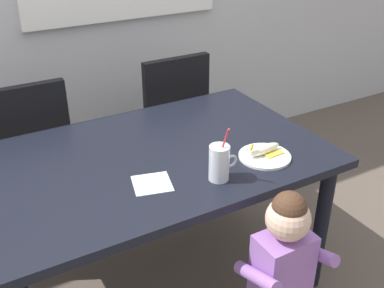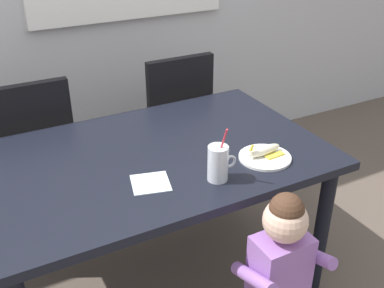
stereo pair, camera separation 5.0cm
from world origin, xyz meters
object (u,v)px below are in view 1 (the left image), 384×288
Objects in this scene: toddler_standing at (283,260)px; snack_plate at (265,156)px; peeled_banana at (265,150)px; dining_table at (154,172)px; milk_cup at (219,165)px; dining_chair_left at (30,151)px; paper_napkin at (152,184)px; dining_chair_right at (169,117)px.

snack_plate is (0.17, 0.36, 0.24)m from toddler_standing.
toddler_standing reaches higher than snack_plate.
dining_table is at bearing 149.09° from peeled_banana.
toddler_standing is at bearing -114.66° from peeled_banana.
toddler_standing is at bearing -71.79° from milk_cup.
dining_chair_left is 1.51m from toddler_standing.
paper_napkin is at bearing 130.92° from toddler_standing.
toddler_standing is 4.83× the size of peeled_banana.
snack_plate is (0.83, -0.99, 0.22)m from dining_chair_left.
dining_chair_left is 1.01m from paper_napkin.
dining_table is 0.26m from paper_napkin.
snack_plate reaches higher than dining_table.
paper_napkin is (-0.36, 0.41, 0.23)m from toddler_standing.
dining_chair_right is at bearing 88.09° from snack_plate.
milk_cup reaches higher than toddler_standing.
milk_cup reaches higher than dining_chair_right.
dining_chair_right reaches higher than paper_napkin.
dining_chair_right is (0.45, 0.74, -0.12)m from dining_table.
dining_chair_right is 1.03m from snack_plate.
dining_table is 1.83× the size of toddler_standing.
milk_cup reaches higher than dining_chair_left.
dining_chair_right reaches higher than dining_table.
dining_chair_left is 1.15× the size of toddler_standing.
dining_chair_left is at bearing 108.37° from paper_napkin.
milk_cup is at bearing 118.65° from dining_chair_left.
dining_chair_right is 4.17× the size of snack_plate.
dining_chair_right is at bearing -178.74° from dining_chair_left.
dining_chair_right is (0.87, 0.02, 0.00)m from dining_chair_left.
dining_chair_right is at bearing 59.78° from paper_napkin.
milk_cup is 0.28m from paper_napkin.
snack_plate reaches higher than paper_napkin.
paper_napkin is (-0.11, -0.22, 0.09)m from dining_table.
dining_table is at bearing 120.11° from dining_chair_left.
paper_napkin is (0.31, -0.94, 0.22)m from dining_chair_left.
milk_cup reaches higher than paper_napkin.
snack_plate is at bearing -32.73° from dining_table.
dining_chair_left reaches higher than dining_table.
dining_table is 1.60× the size of dining_chair_left.
toddler_standing is at bearing -68.23° from dining_table.
peeled_banana reaches higher than paper_napkin.
dining_chair_left and dining_chair_right have the same top height.
dining_table is 0.38m from milk_cup.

